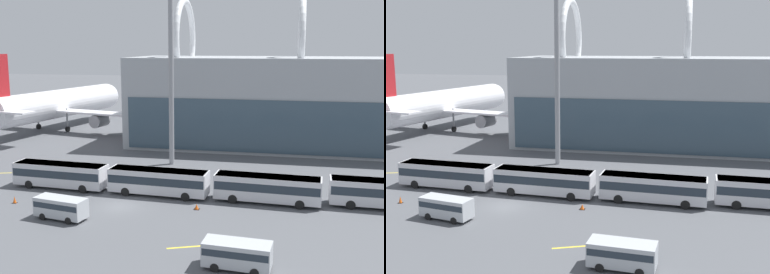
{
  "view_description": "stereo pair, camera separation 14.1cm",
  "coord_description": "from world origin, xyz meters",
  "views": [
    {
      "loc": [
        17.91,
        -46.74,
        17.04
      ],
      "look_at": [
        3.69,
        20.16,
        4.0
      ],
      "focal_mm": 45.0,
      "sensor_mm": 36.0,
      "label": 1
    },
    {
      "loc": [
        18.04,
        -46.71,
        17.04
      ],
      "look_at": [
        3.69,
        20.16,
        4.0
      ],
      "focal_mm": 45.0,
      "sensor_mm": 36.0,
      "label": 2
    }
  ],
  "objects": [
    {
      "name": "traffic_cone_0",
      "position": [
        8.31,
        0.79,
        0.28
      ],
      "size": [
        0.6,
        0.6,
        0.59
      ],
      "color": "black",
      "rests_on": "ground_plane"
    },
    {
      "name": "ground_plane",
      "position": [
        0.0,
        0.0,
        0.0
      ],
      "size": [
        440.0,
        440.0,
        0.0
      ],
      "primitive_type": "plane",
      "color": "#515459"
    },
    {
      "name": "floodlight_mast",
      "position": [
        0.83,
        19.47,
        17.18
      ],
      "size": [
        2.52,
        2.52,
        28.85
      ],
      "color": "gray",
      "rests_on": "ground_plane"
    },
    {
      "name": "shuttle_bus_2",
      "position": [
        15.45,
        4.58,
        1.79
      ],
      "size": [
        11.73,
        3.46,
        3.02
      ],
      "rotation": [
        0.0,
        0.0,
        -0.06
      ],
      "color": "silver",
      "rests_on": "ground_plane"
    },
    {
      "name": "traffic_cone_1",
      "position": [
        -11.68,
        -1.35,
        0.38
      ],
      "size": [
        0.49,
        0.49,
        0.77
      ],
      "color": "black",
      "rests_on": "ground_plane"
    },
    {
      "name": "service_van_foreground",
      "position": [
        -4.34,
        -4.83,
        1.3
      ],
      "size": [
        5.56,
        2.9,
        2.2
      ],
      "rotation": [
        0.0,
        0.0,
        -0.18
      ],
      "color": "#B2B7BC",
      "rests_on": "ground_plane"
    },
    {
      "name": "airliner_at_gate_near",
      "position": [
        -29.61,
        42.77,
        5.26
      ],
      "size": [
        40.96,
        40.99,
        15.59
      ],
      "rotation": [
        0.0,
        0.0,
        1.36
      ],
      "color": "white",
      "rests_on": "ground_plane"
    },
    {
      "name": "lane_stripe_1",
      "position": [
        11.8,
        -7.87,
        0.0
      ],
      "size": [
        8.13,
        3.58,
        0.01
      ],
      "primitive_type": "cube",
      "rotation": [
        0.0,
        0.0,
        0.39
      ],
      "color": "yellow",
      "rests_on": "ground_plane"
    },
    {
      "name": "shuttle_bus_1",
      "position": [
        3.02,
        4.7,
        1.79
      ],
      "size": [
        11.73,
        3.43,
        3.02
      ],
      "rotation": [
        0.0,
        0.0,
        -0.06
      ],
      "color": "silver",
      "rests_on": "ground_plane"
    },
    {
      "name": "shuttle_bus_0",
      "position": [
        -9.4,
        5.09,
        1.79
      ],
      "size": [
        11.73,
        3.47,
        3.02
      ],
      "rotation": [
        0.0,
        0.0,
        -0.06
      ],
      "color": "silver",
      "rests_on": "ground_plane"
    },
    {
      "name": "airliner_at_gate_far",
      "position": [
        25.1,
        48.25,
        5.48
      ],
      "size": [
        39.45,
        37.49,
        14.16
      ],
      "rotation": [
        0.0,
        0.0,
        1.77
      ],
      "color": "silver",
      "rests_on": "ground_plane"
    },
    {
      "name": "service_van_crossing",
      "position": [
        14.09,
        -12.02,
        1.29
      ],
      "size": [
        5.43,
        2.57,
        2.18
      ],
      "rotation": [
        0.0,
        0.0,
        3.07
      ],
      "color": "#B2B7BC",
      "rests_on": "ground_plane"
    }
  ]
}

